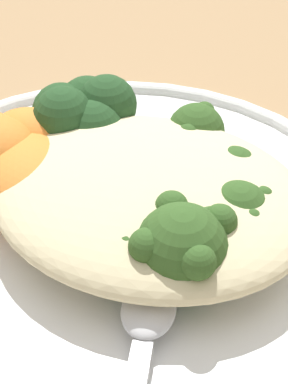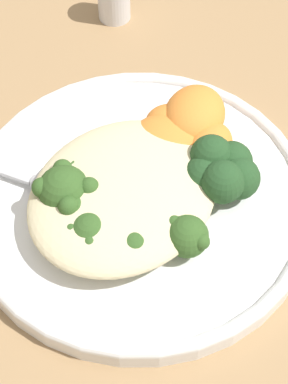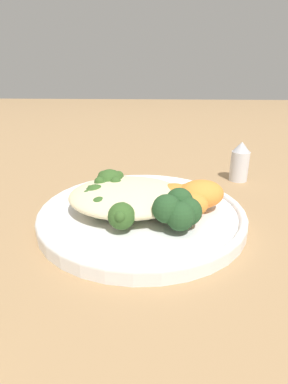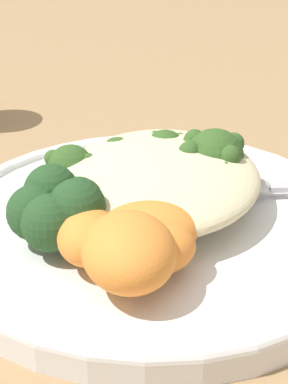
{
  "view_description": "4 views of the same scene",
  "coord_description": "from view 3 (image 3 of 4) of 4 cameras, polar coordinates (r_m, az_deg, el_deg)",
  "views": [
    {
      "loc": [
        -0.12,
        0.22,
        0.25
      ],
      "look_at": [
        -0.02,
        -0.02,
        0.04
      ],
      "focal_mm": 60.0,
      "sensor_mm": 36.0,
      "label": 1
    },
    {
      "loc": [
        -0.25,
        -0.23,
        0.46
      ],
      "look_at": [
        -0.01,
        -0.03,
        0.03
      ],
      "focal_mm": 60.0,
      "sensor_mm": 36.0,
      "label": 2
    },
    {
      "loc": [
        0.03,
        -0.41,
        0.21
      ],
      "look_at": [
        0.0,
        0.0,
        0.04
      ],
      "focal_mm": 28.0,
      "sensor_mm": 36.0,
      "label": 3
    },
    {
      "loc": [
        0.38,
        0.06,
        0.24
      ],
      "look_at": [
        0.01,
        -0.02,
        0.04
      ],
      "focal_mm": 60.0,
      "sensor_mm": 36.0,
      "label": 4
    }
  ],
  "objects": [
    {
      "name": "broccoli_stalk_6",
      "position": [
        0.39,
        -2.51,
        -3.68
      ],
      "size": [
        0.06,
        0.09,
        0.03
      ],
      "rotation": [
        0.0,
        0.0,
        4.23
      ],
      "color": "#8EB25B",
      "rests_on": "plate"
    },
    {
      "name": "broccoli_stalk_2",
      "position": [
        0.44,
        -4.55,
        -0.43
      ],
      "size": [
        0.13,
        0.04,
        0.03
      ],
      "rotation": [
        0.0,
        0.0,
        3.06
      ],
      "color": "#8EB25B",
      "rests_on": "plate"
    },
    {
      "name": "spoon",
      "position": [
        0.51,
        -5.59,
        1.27
      ],
      "size": [
        0.05,
        0.11,
        0.01
      ],
      "rotation": [
        0.0,
        0.0,
        1.85
      ],
      "color": "#B7B7BC",
      "rests_on": "plate"
    },
    {
      "name": "plate",
      "position": [
        0.44,
        -0.97,
        -4.05
      ],
      "size": [
        0.3,
        0.3,
        0.02
      ],
      "color": "white",
      "rests_on": "ground_plane"
    },
    {
      "name": "salt_shaker",
      "position": [
        0.62,
        17.79,
        5.5
      ],
      "size": [
        0.04,
        0.04,
        0.08
      ],
      "color": "silver",
      "rests_on": "ground_plane"
    },
    {
      "name": "ground_plane",
      "position": [
        0.46,
        -0.24,
        -4.31
      ],
      "size": [
        4.0,
        4.0,
        0.0
      ],
      "primitive_type": "plane",
      "color": "#9E7A51"
    },
    {
      "name": "sweet_potato_chunk_0",
      "position": [
        0.45,
        8.55,
        -0.18
      ],
      "size": [
        0.06,
        0.06,
        0.03
      ],
      "primitive_type": "ellipsoid",
      "rotation": [
        0.0,
        0.0,
        5.39
      ],
      "color": "orange",
      "rests_on": "plate"
    },
    {
      "name": "broccoli_stalk_5",
      "position": [
        0.41,
        -5.88,
        -2.72
      ],
      "size": [
        0.09,
        0.08,
        0.03
      ],
      "rotation": [
        0.0,
        0.0,
        3.76
      ],
      "color": "#8EB25B",
      "rests_on": "plate"
    },
    {
      "name": "broccoli_stalk_0",
      "position": [
        0.46,
        -2.13,
        0.42
      ],
      "size": [
        0.08,
        0.07,
        0.03
      ],
      "rotation": [
        0.0,
        0.0,
        2.46
      ],
      "color": "#8EB25B",
      "rests_on": "plate"
    },
    {
      "name": "broccoli_stalk_4",
      "position": [
        0.42,
        -4.22,
        -1.79
      ],
      "size": [
        0.07,
        0.06,
        0.03
      ],
      "rotation": [
        0.0,
        0.0,
        3.64
      ],
      "color": "#8EB25B",
      "rests_on": "plate"
    },
    {
      "name": "sweet_potato_chunk_1",
      "position": [
        0.43,
        10.75,
        -0.37
      ],
      "size": [
        0.08,
        0.07,
        0.04
      ],
      "primitive_type": "ellipsoid",
      "rotation": [
        0.0,
        0.0,
        0.36
      ],
      "color": "orange",
      "rests_on": "plate"
    },
    {
      "name": "kale_tuft",
      "position": [
        0.38,
        6.12,
        -3.26
      ],
      "size": [
        0.06,
        0.06,
        0.04
      ],
      "color": "#234723",
      "rests_on": "plate"
    },
    {
      "name": "broccoli_stalk_1",
      "position": [
        0.46,
        -5.64,
        1.36
      ],
      "size": [
        0.11,
        0.06,
        0.04
      ],
      "rotation": [
        0.0,
        0.0,
        2.75
      ],
      "color": "#8EB25B",
      "rests_on": "plate"
    },
    {
      "name": "sweet_potato_chunk_2",
      "position": [
        0.44,
        6.29,
        -0.68
      ],
      "size": [
        0.08,
        0.08,
        0.03
      ],
      "primitive_type": "ellipsoid",
      "rotation": [
        0.0,
        0.0,
        2.1
      ],
      "color": "orange",
      "rests_on": "plate"
    },
    {
      "name": "sweet_potato_chunk_3",
      "position": [
        0.41,
        8.9,
        -2.4
      ],
      "size": [
        0.05,
        0.05,
        0.03
      ],
      "primitive_type": "ellipsoid",
      "rotation": [
        0.0,
        0.0,
        0.2
      ],
      "color": "orange",
      "rests_on": "plate"
    },
    {
      "name": "broccoli_stalk_3",
      "position": [
        0.43,
        -6.62,
        -0.97
      ],
      "size": [
        0.12,
        0.04,
        0.03
      ],
      "rotation": [
        0.0,
        0.0,
        3.31
      ],
      "color": "#8EB25B",
      "rests_on": "plate"
    },
    {
      "name": "broccoli_stalk_7",
      "position": [
        0.39,
        -2.72,
        -3.81
      ],
      "size": [
        0.06,
        0.11,
        0.03
      ],
      "rotation": [
        0.0,
        0.0,
        4.28
      ],
      "color": "#8EB25B",
      "rests_on": "plate"
    },
    {
      "name": "quinoa_mound",
      "position": [
        0.43,
        -3.09,
        -0.72
      ],
      "size": [
        0.17,
        0.14,
        0.03
      ],
      "primitive_type": "ellipsoid",
      "color": "beige",
      "rests_on": "plate"
    }
  ]
}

